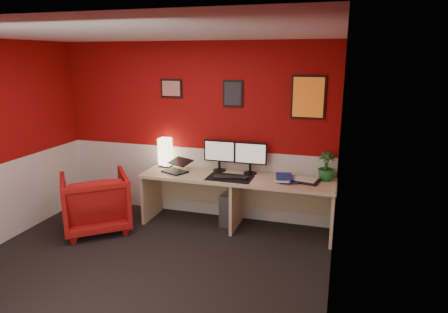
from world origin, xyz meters
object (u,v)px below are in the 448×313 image
shoji_lamp (165,153)px  potted_plant (326,166)px  laptop (174,165)px  zen_tray (305,181)px  monitor_left (219,151)px  armchair (96,202)px  monitor_right (250,153)px  desk (236,202)px  pc_tower (231,207)px

shoji_lamp → potted_plant: bearing=-0.4°
laptop → potted_plant: size_ratio=0.88×
laptop → zen_tray: (1.77, 0.08, -0.09)m
monitor_left → armchair: bearing=-152.3°
potted_plant → zen_tray: bearing=-150.6°
laptop → monitor_right: monitor_right is taller
shoji_lamp → laptop: size_ratio=1.21×
armchair → laptop: bearing=171.7°
desk → zen_tray: bearing=2.6°
monitor_left → laptop: bearing=-157.2°
zen_tray → armchair: size_ratio=0.41×
monitor_left → zen_tray: size_ratio=1.66×
pc_tower → laptop: bearing=-161.6°
shoji_lamp → laptop: bearing=-43.9°
shoji_lamp → zen_tray: bearing=-4.5°
desk → monitor_right: size_ratio=4.48×
pc_tower → armchair: (-1.70, -0.73, 0.16)m
laptop → potted_plant: 2.04m
shoji_lamp → potted_plant: 2.27m
pc_tower → shoji_lamp: bearing=-178.1°
monitor_left → pc_tower: monitor_left is taller
monitor_right → zen_tray: (0.75, -0.15, -0.28)m
laptop → armchair: 1.17m
laptop → armchair: laptop is taller
shoji_lamp → zen_tray: size_ratio=1.14×
monitor_left → monitor_right: bearing=-1.6°
laptop → monitor_right: size_ratio=0.57×
monitor_left → potted_plant: 1.45m
potted_plant → pc_tower: 1.44m
monitor_right → shoji_lamp: bearing=179.6°
laptop → potted_plant: potted_plant is taller
zen_tray → armchair: armchair is taller
zen_tray → potted_plant: 0.34m
armchair → monitor_left: bearing=168.9°
potted_plant → armchair: bearing=-165.4°
monitor_left → potted_plant: bearing=-0.7°
monitor_left → monitor_right: 0.44m
potted_plant → pc_tower: potted_plant is taller
shoji_lamp → armchair: size_ratio=0.47×
desk → monitor_left: 0.75m
monitor_left → monitor_right: same height
potted_plant → pc_tower: bearing=-178.3°
zen_tray → potted_plant: bearing=29.4°
monitor_left → zen_tray: 1.24m
zen_tray → armchair: bearing=-166.9°
monitor_left → potted_plant: (1.45, -0.02, -0.10)m
pc_tower → armchair: size_ratio=0.53×
monitor_right → laptop: bearing=-167.3°
pc_tower → armchair: 1.85m
potted_plant → armchair: size_ratio=0.44×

